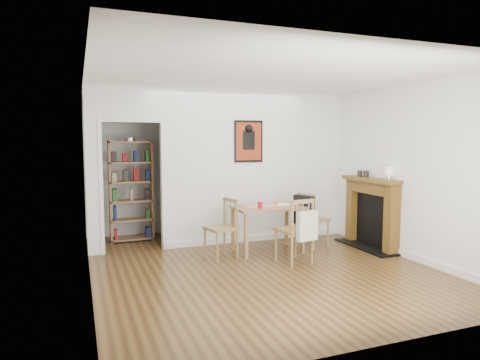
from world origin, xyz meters
name	(u,v)px	position (x,y,z in m)	size (l,w,h in m)	color
ground	(257,265)	(0.00, 0.00, 0.00)	(5.20, 5.20, 0.00)	brown
room_shell	(232,168)	(0.10, 1.34, 1.30)	(5.20, 5.20, 5.20)	silver
dining_table	(268,212)	(0.43, 0.59, 0.65)	(1.08, 0.69, 0.73)	olive
chair_left	(221,229)	(-0.38, 0.49, 0.45)	(0.55, 0.55, 0.90)	olive
chair_right	(312,219)	(1.24, 0.59, 0.47)	(0.63, 0.58, 0.91)	olive
chair_front	(295,230)	(0.53, -0.13, 0.48)	(0.56, 0.61, 0.95)	olive
bookshelf	(131,191)	(-1.49, 2.15, 0.88)	(0.75, 0.30, 1.78)	olive
fireplace	(372,210)	(2.16, 0.25, 0.62)	(0.45, 1.25, 1.16)	brown
red_glass	(260,205)	(0.24, 0.46, 0.78)	(0.08, 0.08, 0.10)	maroon
orange_fruit	(276,203)	(0.60, 0.64, 0.77)	(0.07, 0.07, 0.07)	#E24A0B
placemat	(258,206)	(0.30, 0.65, 0.74)	(0.42, 0.31, 0.00)	beige
notebook	(281,204)	(0.69, 0.67, 0.74)	(0.28, 0.21, 0.01)	white
mantel_lamp	(389,172)	(2.17, -0.13, 1.28)	(0.13, 0.13, 0.20)	silver
ceramic_jar_a	(366,174)	(2.14, 0.40, 1.21)	(0.09, 0.09, 0.11)	black
ceramic_jar_b	(360,174)	(2.09, 0.50, 1.21)	(0.08, 0.08, 0.10)	black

